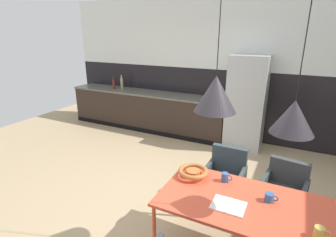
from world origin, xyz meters
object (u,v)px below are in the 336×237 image
Objects in this scene: dining_table at (242,205)px; mug_wide_latte at (320,233)px; bottle_oil_tall at (122,83)px; pendant_lamp_over_table_near at (216,94)px; mug_tall_blue at (270,197)px; cooking_pot at (218,98)px; fruit_bowl at (193,172)px; open_book at (228,205)px; bottle_spice_small at (114,84)px; mug_white_ceramic at (225,177)px; refrigerator_column at (246,103)px; pendant_lamp_over_table_far at (293,117)px; armchair_near_window at (226,171)px; armchair_by_stool at (285,184)px.

mug_wide_latte is at bearing -18.26° from dining_table.
bottle_oil_tall is 4.54m from pendant_lamp_over_table_near.
mug_tall_blue is 0.48× the size of cooking_pot.
open_book is (0.47, -0.34, -0.05)m from fruit_bowl.
fruit_bowl is 1.26m from mug_wide_latte.
bottle_spice_small is 4.53m from pendant_lamp_over_table_near.
fruit_bowl is 0.34m from mug_white_ceramic.
bottle_oil_tall is at bearing 178.23° from refrigerator_column.
pendant_lamp_over_table_far is at bearing -28.35° from mug_white_ceramic.
armchair_near_window is 1.51m from pendant_lamp_over_table_near.
dining_table is 6.06× the size of cooking_pot.
cooking_pot is at bearing -171.81° from refrigerator_column.
open_book is at bearing 105.88° from armchair_near_window.
armchair_near_window is 0.74m from fruit_bowl.
dining_table is 4.83× the size of bottle_spice_small.
refrigerator_column reaches higher than fruit_bowl.
mug_tall_blue is at bearing 25.94° from dining_table.
pendant_lamp_over_table_far is (0.67, -0.90, 1.10)m from armchair_near_window.
pendant_lamp_over_table_near reaches higher than mug_tall_blue.
cooking_pot is (-0.72, 2.00, 0.45)m from armchair_near_window.
open_book is 2.48× the size of mug_wide_latte.
open_book is at bearing -71.05° from mug_white_ceramic.
open_book is (-0.45, -1.04, 0.24)m from armchair_by_stool.
pendant_lamp_over_table_far reaches higher than armchair_by_stool.
dining_table is 4.70× the size of fruit_bowl.
pendant_lamp_over_table_far is at bearing 96.54° from armchair_by_stool.
armchair_by_stool is 6.44× the size of mug_white_ceramic.
refrigerator_column reaches higher than mug_white_ceramic.
pendant_lamp_over_table_near is (-0.92, 0.17, 0.95)m from mug_wide_latte.
refrigerator_column is at bearing 100.28° from dining_table.
dining_table is 0.17m from open_book.
cooking_pot is (-0.98, 3.00, 0.23)m from open_book.
mug_tall_blue is at bearing -37.65° from bottle_oil_tall.
armchair_near_window is 6.70× the size of mug_wide_latte.
mug_white_ceramic is at bearing 76.01° from pendant_lamp_over_table_near.
cooking_pot is 3.10m from pendant_lamp_over_table_near.
bottle_oil_tall is (-3.21, 2.17, 0.52)m from armchair_near_window.
fruit_bowl is (-0.21, -0.66, 0.27)m from armchair_near_window.
open_book is 0.21× the size of pendant_lamp_over_table_far.
pendant_lamp_over_table_near reaches higher than refrigerator_column.
mug_tall_blue is at bearing -18.44° from mug_white_ceramic.
bottle_spice_small is at bearing 144.00° from pendant_lamp_over_table_far.
pendant_lamp_over_table_near reaches higher than mug_wide_latte.
mug_white_ceramic is 1.00m from pendant_lamp_over_table_near.
dining_table is at bearing -69.30° from cooking_pot.
dining_table is 4.68× the size of bottle_oil_tall.
bottle_oil_tall is (-3.00, 2.83, 0.25)m from fruit_bowl.
open_book is at bearing -42.37° from bottle_oil_tall.
bottle_oil_tall is at bearing 142.35° from mug_tall_blue.
refrigerator_column is 5.54× the size of fruit_bowl.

